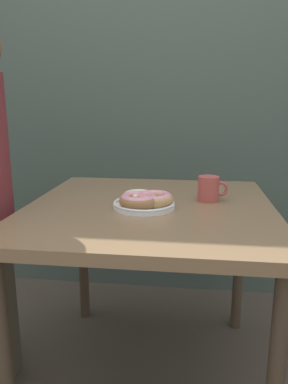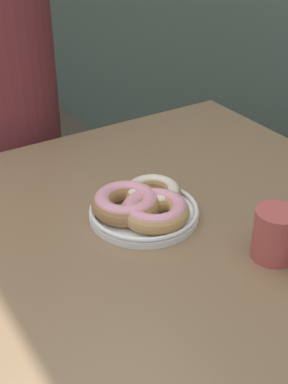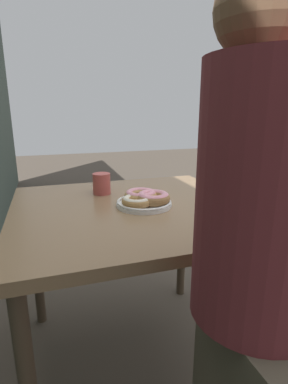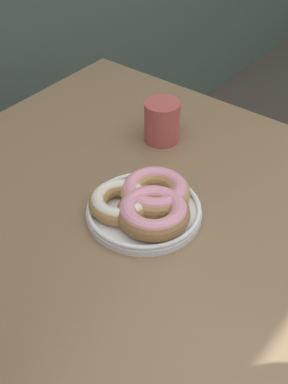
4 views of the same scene
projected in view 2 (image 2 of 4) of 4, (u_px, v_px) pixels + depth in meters
dining_table at (165, 247)px, 1.16m from camera, size 0.93×0.97×0.76m
donut_plate at (143, 205)px, 1.09m from camera, size 0.24×0.24×0.06m
coffee_mug at (276, 234)px, 0.97m from camera, size 0.12×0.08×0.10m
person_figure at (9, 127)px, 1.58m from camera, size 0.34×0.29×1.43m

